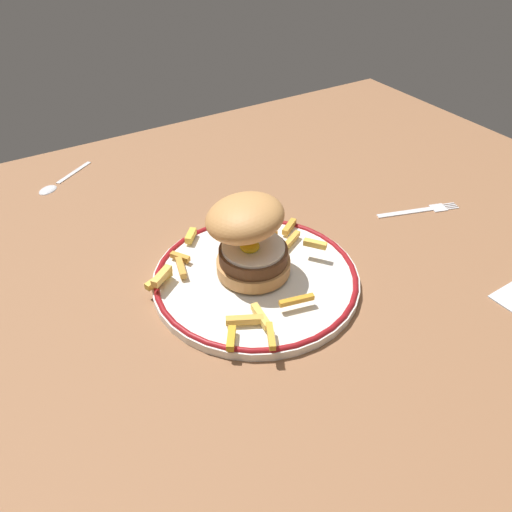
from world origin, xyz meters
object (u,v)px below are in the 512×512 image
at_px(burger, 249,235).
at_px(spoon, 53,185).
at_px(fork, 420,210).
at_px(dinner_plate, 256,278).

xyz_separation_m(burger, spoon, (-0.17, 0.40, -0.07)).
bearing_deg(spoon, fork, -38.53).
bearing_deg(dinner_plate, burger, 101.68).
relative_size(fork, spoon, 1.19).
bearing_deg(dinner_plate, spoon, 112.88).
height_order(dinner_plate, burger, burger).
xyz_separation_m(dinner_plate, fork, (0.33, 0.01, -0.01)).
relative_size(dinner_plate, fork, 2.00).
relative_size(burger, fork, 1.06).
bearing_deg(fork, spoon, 141.47).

